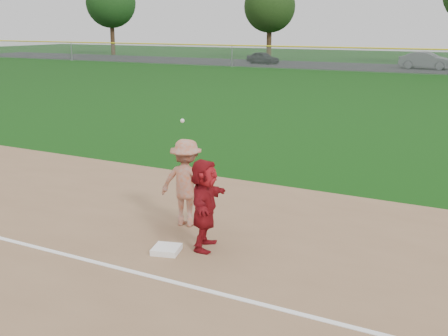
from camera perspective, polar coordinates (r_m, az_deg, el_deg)
The scene contains 9 objects.
ground at distance 9.75m, azimuth -4.26°, elevation -9.37°, with size 160.00×160.00×0.00m, color #0E3A0B.
foul_line at distance 9.14m, azimuth -7.01°, elevation -10.97°, with size 60.00×0.10×0.01m, color white.
first_base at distance 10.04m, azimuth -5.86°, elevation -8.24°, with size 0.46×0.46×0.10m, color white.
base_runner at distance 9.92m, azimuth -1.99°, elevation -3.70°, with size 1.53×0.49×1.64m, color maroon.
car_left at distance 58.16m, azimuth 3.97°, elevation 11.12°, with size 1.42×3.54×1.21m, color black.
car_mid at distance 54.07m, azimuth 19.87°, elevation 10.24°, with size 1.61×4.61×1.52m, color #525459.
first_base_play at distance 11.08m, azimuth -3.85°, elevation -1.50°, with size 1.20×1.28×2.31m.
tree_0 at distance 77.02m, azimuth -11.42°, elevation 16.13°, with size 6.40×6.40×9.81m.
tree_1 at distance 66.20m, azimuth 4.67°, elevation 16.02°, with size 5.80×5.80×8.75m.
Camera 1 is at (4.86, -7.48, 3.93)m, focal length 45.00 mm.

